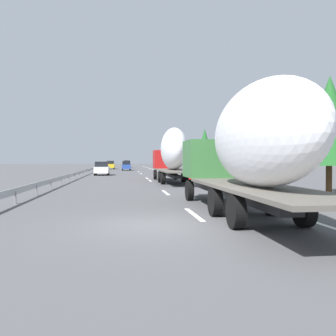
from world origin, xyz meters
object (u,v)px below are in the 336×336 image
(car_yellow_coupe, at_px, (110,165))
(road_sign, at_px, (171,160))
(car_white_van, at_px, (102,168))
(car_blue_sedan, at_px, (126,166))
(car_red_compact, at_px, (127,164))
(truck_trailing, at_px, (247,145))
(truck_lead, at_px, (172,153))

(car_yellow_coupe, xyz_separation_m, road_sign, (-24.56, -10.39, 1.09))
(car_white_van, height_order, road_sign, road_sign)
(car_yellow_coupe, relative_size, car_blue_sedan, 1.00)
(car_red_compact, bearing_deg, car_white_van, 175.21)
(car_white_van, height_order, car_blue_sedan, same)
(road_sign, bearing_deg, car_red_compact, 9.40)
(car_blue_sedan, distance_m, road_sign, 16.34)
(truck_trailing, bearing_deg, truck_lead, -0.00)
(truck_lead, xyz_separation_m, road_sign, (23.09, -3.10, -0.69))
(truck_lead, xyz_separation_m, truck_trailing, (-19.72, 0.00, -0.09))
(car_red_compact, bearing_deg, truck_trailing, -177.60)
(truck_trailing, xyz_separation_m, car_yellow_coupe, (67.38, 7.29, -1.69))
(car_yellow_coupe, distance_m, car_white_van, 31.50)
(truck_trailing, xyz_separation_m, car_white_van, (35.88, 7.35, -1.70))
(car_white_van, bearing_deg, car_yellow_coupe, -0.11)
(car_yellow_coupe, relative_size, car_white_van, 1.06)
(car_red_compact, xyz_separation_m, car_blue_sedan, (-24.84, 0.38, -0.03))
(car_red_compact, xyz_separation_m, car_white_van, (-46.53, 3.90, -0.03))
(car_white_van, bearing_deg, road_sign, -56.43)
(car_yellow_coupe, bearing_deg, truck_lead, -171.30)
(car_yellow_coupe, relative_size, road_sign, 1.53)
(car_red_compact, distance_m, car_white_van, 46.69)
(truck_lead, relative_size, road_sign, 4.72)
(road_sign, bearing_deg, truck_trailing, 175.86)
(truck_trailing, xyz_separation_m, car_red_compact, (82.41, 3.45, -1.67))
(car_blue_sedan, xyz_separation_m, road_sign, (-14.75, -6.94, 1.10))
(truck_trailing, bearing_deg, car_white_van, 11.58)
(car_yellow_coupe, distance_m, car_blue_sedan, 10.40)
(car_red_compact, bearing_deg, road_sign, -170.60)
(truck_lead, relative_size, car_red_compact, 3.30)
(car_yellow_coupe, height_order, road_sign, road_sign)
(car_white_van, xyz_separation_m, car_blue_sedan, (21.69, -3.52, -0.00))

